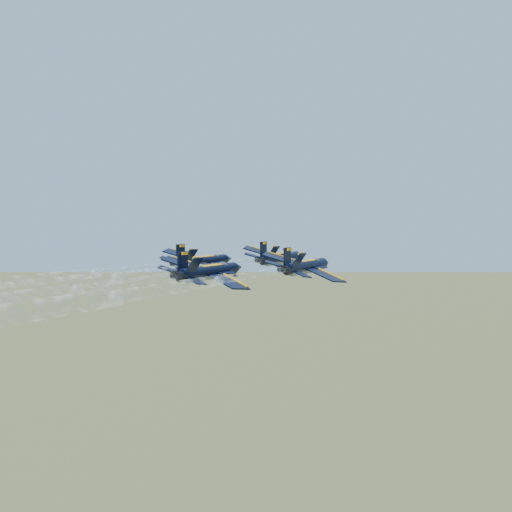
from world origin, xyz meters
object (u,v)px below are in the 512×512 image
at_px(jet_left, 204,261).
at_px(jet_right, 307,266).
at_px(jet_slot, 210,271).
at_px(jet_lead, 281,258).

height_order(jet_left, jet_right, same).
bearing_deg(jet_right, jet_slot, -122.76).
xyz_separation_m(jet_lead, jet_slot, (-0.46, -25.00, 0.00)).
relative_size(jet_lead, jet_right, 1.00).
distance_m(jet_lead, jet_right, 15.28).
bearing_deg(jet_slot, jet_left, 124.98).
distance_m(jet_left, jet_right, 17.42).
bearing_deg(jet_lead, jet_left, -122.78).
height_order(jet_left, jet_slot, same).
xyz_separation_m(jet_lead, jet_left, (-8.59, -11.57, 0.00)).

